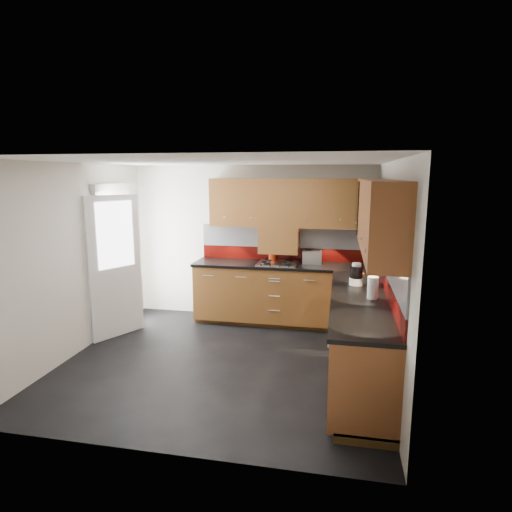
% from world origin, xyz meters
% --- Properties ---
extents(room, '(4.00, 3.80, 2.64)m').
position_xyz_m(room, '(0.00, 0.00, 1.50)').
color(room, black).
extents(base_cabinets, '(2.70, 3.20, 0.95)m').
position_xyz_m(base_cabinets, '(1.07, 0.72, 0.44)').
color(base_cabinets, brown).
rests_on(base_cabinets, room).
extents(countertop, '(2.72, 3.22, 0.04)m').
position_xyz_m(countertop, '(1.05, 0.70, 0.92)').
color(countertop, black).
rests_on(countertop, base_cabinets).
extents(backsplash, '(2.70, 3.20, 0.54)m').
position_xyz_m(backsplash, '(1.28, 0.93, 1.21)').
color(backsplash, maroon).
rests_on(backsplash, countertop).
extents(upper_cabinets, '(2.50, 3.20, 0.72)m').
position_xyz_m(upper_cabinets, '(1.23, 0.78, 1.84)').
color(upper_cabinets, brown).
rests_on(upper_cabinets, room).
extents(extractor_hood, '(0.60, 0.33, 0.40)m').
position_xyz_m(extractor_hood, '(0.45, 1.64, 1.28)').
color(extractor_hood, brown).
rests_on(extractor_hood, room).
extents(glass_cabinet, '(0.32, 0.80, 0.66)m').
position_xyz_m(glass_cabinet, '(1.71, 1.07, 1.87)').
color(glass_cabinet, black).
rests_on(glass_cabinet, room).
extents(back_door, '(0.42, 1.19, 2.04)m').
position_xyz_m(back_door, '(-1.78, 0.75, 1.03)').
color(back_door, white).
rests_on(back_door, room).
extents(gas_hob, '(0.59, 0.52, 0.05)m').
position_xyz_m(gas_hob, '(0.45, 1.47, 0.96)').
color(gas_hob, silver).
rests_on(gas_hob, countertop).
extents(utensil_pot, '(0.11, 0.11, 0.38)m').
position_xyz_m(utensil_pot, '(0.35, 1.61, 1.03)').
color(utensil_pot, '#E04415').
rests_on(utensil_pot, countertop).
extents(toaster, '(0.28, 0.18, 0.20)m').
position_xyz_m(toaster, '(0.96, 1.60, 1.04)').
color(toaster, silver).
rests_on(toaster, countertop).
extents(food_processor, '(0.16, 0.16, 0.27)m').
position_xyz_m(food_processor, '(1.56, 0.42, 1.06)').
color(food_processor, white).
rests_on(food_processor, countertop).
extents(paper_towel, '(0.15, 0.15, 0.24)m').
position_xyz_m(paper_towel, '(1.72, -0.14, 1.06)').
color(paper_towel, white).
rests_on(paper_towel, countertop).
extents(orange_cloth, '(0.16, 0.14, 0.01)m').
position_xyz_m(orange_cloth, '(1.62, 1.03, 0.95)').
color(orange_cloth, '#D34D17').
rests_on(orange_cloth, countertop).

